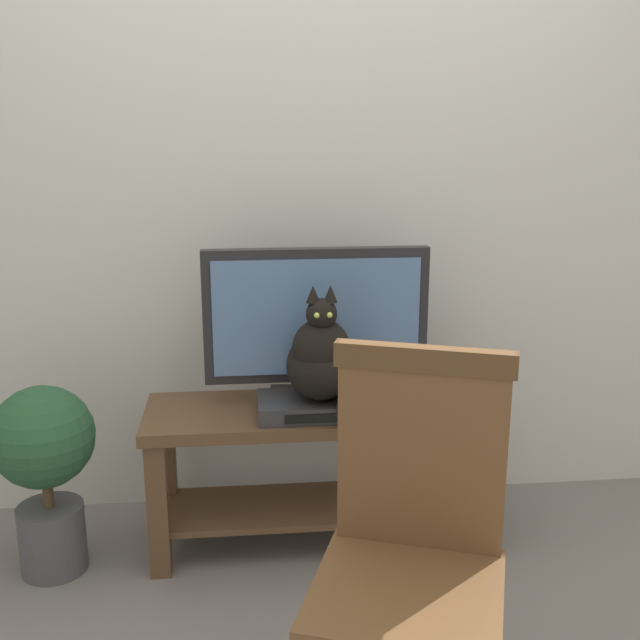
{
  "coord_description": "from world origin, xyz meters",
  "views": [
    {
      "loc": [
        -0.25,
        -2.08,
        1.55
      ],
      "look_at": [
        0.0,
        0.43,
        0.88
      ],
      "focal_mm": 42.79,
      "sensor_mm": 36.0,
      "label": 1
    }
  ],
  "objects_px": {
    "tv_stand": "(319,450)",
    "cat": "(321,358)",
    "potted_plant": "(45,462)",
    "wooden_chair": "(413,536)",
    "media_box": "(320,406)",
    "tv": "(317,323)",
    "book_stack": "(449,385)"
  },
  "relations": [
    {
      "from": "tv",
      "to": "potted_plant",
      "type": "distance_m",
      "value": 1.05
    },
    {
      "from": "cat",
      "to": "tv_stand",
      "type": "bearing_deg",
      "value": 90.24
    },
    {
      "from": "wooden_chair",
      "to": "book_stack",
      "type": "xyz_separation_m",
      "value": [
        0.35,
        0.98,
        0.01
      ]
    },
    {
      "from": "tv_stand",
      "to": "wooden_chair",
      "type": "distance_m",
      "value": 1.01
    },
    {
      "from": "tv_stand",
      "to": "media_box",
      "type": "relative_size",
      "value": 2.84
    },
    {
      "from": "potted_plant",
      "to": "book_stack",
      "type": "bearing_deg",
      "value": 3.7
    },
    {
      "from": "media_box",
      "to": "cat",
      "type": "distance_m",
      "value": 0.18
    },
    {
      "from": "cat",
      "to": "wooden_chair",
      "type": "xyz_separation_m",
      "value": [
        0.13,
        -0.89,
        -0.16
      ]
    },
    {
      "from": "tv_stand",
      "to": "tv",
      "type": "distance_m",
      "value": 0.47
    },
    {
      "from": "cat",
      "to": "potted_plant",
      "type": "distance_m",
      "value": 1.01
    },
    {
      "from": "tv_stand",
      "to": "media_box",
      "type": "height_order",
      "value": "media_box"
    },
    {
      "from": "potted_plant",
      "to": "tv",
      "type": "bearing_deg",
      "value": 9.3
    },
    {
      "from": "potted_plant",
      "to": "cat",
      "type": "bearing_deg",
      "value": 0.33
    },
    {
      "from": "book_stack",
      "to": "potted_plant",
      "type": "xyz_separation_m",
      "value": [
        -1.43,
        -0.09,
        -0.19
      ]
    },
    {
      "from": "tv_stand",
      "to": "potted_plant",
      "type": "xyz_separation_m",
      "value": [
        -0.95,
        -0.09,
        0.04
      ]
    },
    {
      "from": "tv_stand",
      "to": "cat",
      "type": "bearing_deg",
      "value": -89.76
    },
    {
      "from": "media_box",
      "to": "cat",
      "type": "height_order",
      "value": "cat"
    },
    {
      "from": "tv_stand",
      "to": "cat",
      "type": "distance_m",
      "value": 0.39
    },
    {
      "from": "media_box",
      "to": "tv",
      "type": "bearing_deg",
      "value": 89.6
    },
    {
      "from": "media_box",
      "to": "cat",
      "type": "relative_size",
      "value": 1.06
    },
    {
      "from": "tv",
      "to": "wooden_chair",
      "type": "height_order",
      "value": "tv"
    },
    {
      "from": "wooden_chair",
      "to": "tv",
      "type": "bearing_deg",
      "value": 97.03
    },
    {
      "from": "wooden_chair",
      "to": "potted_plant",
      "type": "distance_m",
      "value": 1.41
    },
    {
      "from": "wooden_chair",
      "to": "book_stack",
      "type": "bearing_deg",
      "value": 70.31
    },
    {
      "from": "tv",
      "to": "book_stack",
      "type": "bearing_deg",
      "value": -7.48
    },
    {
      "from": "potted_plant",
      "to": "tv_stand",
      "type": "bearing_deg",
      "value": 5.23
    },
    {
      "from": "tv",
      "to": "potted_plant",
      "type": "relative_size",
      "value": 1.18
    },
    {
      "from": "tv",
      "to": "wooden_chair",
      "type": "relative_size",
      "value": 0.78
    },
    {
      "from": "tv_stand",
      "to": "tv",
      "type": "relative_size",
      "value": 1.54
    },
    {
      "from": "tv",
      "to": "potted_plant",
      "type": "height_order",
      "value": "tv"
    },
    {
      "from": "book_stack",
      "to": "tv",
      "type": "bearing_deg",
      "value": 172.52
    },
    {
      "from": "wooden_chair",
      "to": "potted_plant",
      "type": "xyz_separation_m",
      "value": [
        -1.08,
        0.89,
        -0.18
      ]
    }
  ]
}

